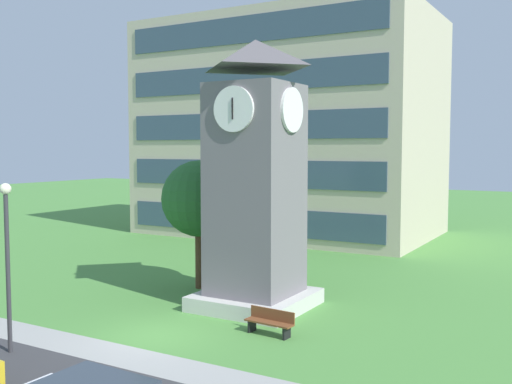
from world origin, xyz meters
The scene contains 7 objects.
ground_plane centered at (0.00, 0.00, 0.00)m, with size 160.00×160.00×0.00m, color #4C893D.
kerb_strip centered at (0.00, -2.13, 0.00)m, with size 120.00×1.60×0.01m, color #9E9E99.
office_building centered at (-7.48, 25.06, 8.00)m, with size 21.10×12.97×16.00m.
clock_tower centered at (1.11, 4.91, 4.84)m, with size 4.27×4.27×10.79m.
park_bench centered at (3.36, 2.04, 0.46)m, with size 1.83×0.62×0.88m.
street_lamp centered at (-2.96, -3.67, 3.39)m, with size 0.36×0.36×5.40m.
tree_by_building centered at (-2.79, 6.49, 4.15)m, with size 3.53×3.53×5.95m.
Camera 1 is at (13.04, -15.68, 6.48)m, focal length 41.50 mm.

